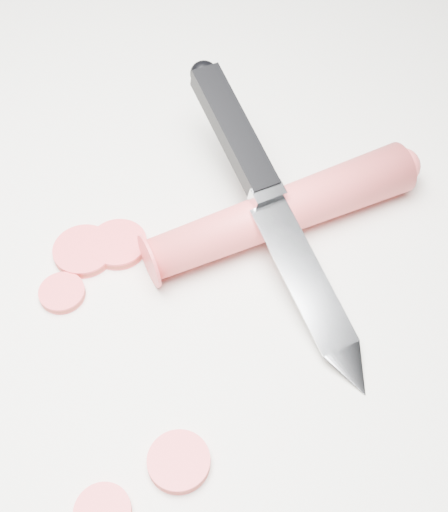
% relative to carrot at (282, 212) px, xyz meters
% --- Properties ---
extents(ground, '(2.40, 2.40, 0.00)m').
position_rel_carrot_xyz_m(ground, '(-0.05, -0.07, -0.02)').
color(ground, silver).
rests_on(ground, ground).
extents(carrot, '(0.15, 0.17, 0.03)m').
position_rel_carrot_xyz_m(carrot, '(0.00, 0.00, 0.00)').
color(carrot, '#E34144').
rests_on(carrot, ground).
extents(carrot_slice_1, '(0.03, 0.03, 0.01)m').
position_rel_carrot_xyz_m(carrot_slice_1, '(-0.11, -0.11, -0.02)').
color(carrot_slice_1, '#F03D46').
rests_on(carrot_slice_1, ground).
extents(carrot_slice_2, '(0.03, 0.03, 0.01)m').
position_rel_carrot_xyz_m(carrot_slice_2, '(-0.01, -0.22, -0.02)').
color(carrot_slice_2, '#F03D46').
rests_on(carrot_slice_2, ground).
extents(carrot_slice_3, '(0.04, 0.04, 0.01)m').
position_rel_carrot_xyz_m(carrot_slice_3, '(0.01, -0.18, -0.01)').
color(carrot_slice_3, '#F03D46').
rests_on(carrot_slice_3, ground).
extents(carrot_slice_4, '(0.04, 0.04, 0.01)m').
position_rel_carrot_xyz_m(carrot_slice_4, '(-0.11, -0.08, -0.01)').
color(carrot_slice_4, '#F03D46').
rests_on(carrot_slice_4, ground).
extents(carrot_slice_5, '(0.04, 0.04, 0.01)m').
position_rel_carrot_xyz_m(carrot_slice_5, '(-0.09, -0.06, -0.01)').
color(carrot_slice_5, '#F03D46').
rests_on(carrot_slice_5, ground).
extents(kitchen_knife, '(0.21, 0.18, 0.07)m').
position_rel_carrot_xyz_m(kitchen_knife, '(0.00, -0.02, 0.02)').
color(kitchen_knife, '#B8BABF').
rests_on(kitchen_knife, ground).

